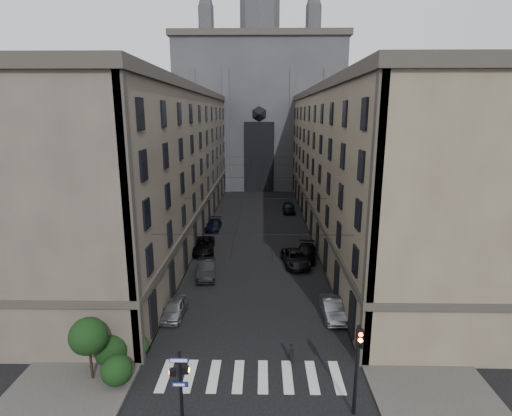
{
  "coord_description": "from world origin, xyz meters",
  "views": [
    {
      "loc": [
        0.67,
        -16.3,
        15.65
      ],
      "look_at": [
        0.18,
        13.92,
        8.45
      ],
      "focal_mm": 28.0,
      "sensor_mm": 36.0,
      "label": 1
    }
  ],
  "objects_px": {
    "car_left_near": "(175,309)",
    "car_right_near": "(332,309)",
    "pedestrian_signal_left": "(180,380)",
    "car_left_far": "(213,225)",
    "car_right_midfar": "(306,253)",
    "pedestrian": "(291,352)",
    "car_right_far": "(289,208)",
    "car_right_midnear": "(295,258)",
    "car_left_midfar": "(203,245)",
    "car_left_midnear": "(206,269)",
    "gothic_tower": "(260,103)",
    "traffic_light_right": "(357,360)"
  },
  "relations": [
    {
      "from": "car_right_midfar",
      "to": "car_right_far",
      "type": "bearing_deg",
      "value": 99.45
    },
    {
      "from": "car_left_midfar",
      "to": "car_right_near",
      "type": "height_order",
      "value": "car_left_midfar"
    },
    {
      "from": "pedestrian",
      "to": "car_right_midnear",
      "type": "bearing_deg",
      "value": -18.79
    },
    {
      "from": "car_left_midfar",
      "to": "car_right_midfar",
      "type": "distance_m",
      "value": 11.94
    },
    {
      "from": "car_left_far",
      "to": "car_right_midfar",
      "type": "height_order",
      "value": "car_right_midfar"
    },
    {
      "from": "car_right_near",
      "to": "gothic_tower",
      "type": "bearing_deg",
      "value": 93.85
    },
    {
      "from": "pedestrian_signal_left",
      "to": "car_right_near",
      "type": "bearing_deg",
      "value": 48.29
    },
    {
      "from": "traffic_light_right",
      "to": "car_right_midfar",
      "type": "height_order",
      "value": "traffic_light_right"
    },
    {
      "from": "pedestrian_signal_left",
      "to": "car_left_midfar",
      "type": "relative_size",
      "value": 0.7
    },
    {
      "from": "car_left_far",
      "to": "car_right_far",
      "type": "height_order",
      "value": "car_right_far"
    },
    {
      "from": "traffic_light_right",
      "to": "car_right_midfar",
      "type": "relative_size",
      "value": 1.04
    },
    {
      "from": "car_left_midfar",
      "to": "car_left_midnear",
      "type": "bearing_deg",
      "value": -83.79
    },
    {
      "from": "traffic_light_right",
      "to": "car_left_near",
      "type": "xyz_separation_m",
      "value": [
        -11.8,
        10.37,
        -2.62
      ]
    },
    {
      "from": "car_left_far",
      "to": "car_left_midnear",
      "type": "bearing_deg",
      "value": -84.03
    },
    {
      "from": "car_left_midnear",
      "to": "car_left_far",
      "type": "bearing_deg",
      "value": 88.29
    },
    {
      "from": "car_left_midnear",
      "to": "car_right_midnear",
      "type": "xyz_separation_m",
      "value": [
        8.99,
        3.2,
        -0.06
      ]
    },
    {
      "from": "car_right_midnear",
      "to": "car_right_far",
      "type": "relative_size",
      "value": 1.15
    },
    {
      "from": "car_left_far",
      "to": "car_right_midfar",
      "type": "xyz_separation_m",
      "value": [
        11.57,
        -11.14,
        0.04
      ]
    },
    {
      "from": "car_left_midnear",
      "to": "pedestrian",
      "type": "xyz_separation_m",
      "value": [
        7.37,
        -13.77,
        -0.04
      ]
    },
    {
      "from": "car_left_midnear",
      "to": "car_right_near",
      "type": "relative_size",
      "value": 1.15
    },
    {
      "from": "car_right_near",
      "to": "car_right_far",
      "type": "height_order",
      "value": "car_right_far"
    },
    {
      "from": "car_left_near",
      "to": "car_right_midfar",
      "type": "height_order",
      "value": "car_right_midfar"
    },
    {
      "from": "traffic_light_right",
      "to": "car_right_near",
      "type": "bearing_deg",
      "value": 86.72
    },
    {
      "from": "car_left_far",
      "to": "car_right_far",
      "type": "relative_size",
      "value": 0.99
    },
    {
      "from": "car_left_midfar",
      "to": "car_right_midnear",
      "type": "height_order",
      "value": "car_left_midfar"
    },
    {
      "from": "gothic_tower",
      "to": "car_right_near",
      "type": "relative_size",
      "value": 13.53
    },
    {
      "from": "car_left_far",
      "to": "car_left_midfar",
      "type": "bearing_deg",
      "value": -89.51
    },
    {
      "from": "car_left_far",
      "to": "car_right_near",
      "type": "bearing_deg",
      "value": -61.39
    },
    {
      "from": "pedestrian_signal_left",
      "to": "car_right_midfar",
      "type": "xyz_separation_m",
      "value": [
        9.06,
        23.74,
        -1.6
      ]
    },
    {
      "from": "car_right_far",
      "to": "car_left_far",
      "type": "bearing_deg",
      "value": -136.38
    },
    {
      "from": "car_left_far",
      "to": "car_right_midnear",
      "type": "bearing_deg",
      "value": -50.14
    },
    {
      "from": "traffic_light_right",
      "to": "car_left_far",
      "type": "height_order",
      "value": "traffic_light_right"
    },
    {
      "from": "car_left_far",
      "to": "pedestrian",
      "type": "xyz_separation_m",
      "value": [
        8.6,
        -29.94,
        0.1
      ]
    },
    {
      "from": "car_left_near",
      "to": "car_right_midfar",
      "type": "bearing_deg",
      "value": 49.87
    },
    {
      "from": "car_left_far",
      "to": "car_right_far",
      "type": "bearing_deg",
      "value": 44.19
    },
    {
      "from": "car_right_near",
      "to": "traffic_light_right",
      "type": "bearing_deg",
      "value": -95.09
    },
    {
      "from": "car_right_midnear",
      "to": "pedestrian",
      "type": "height_order",
      "value": "pedestrian"
    },
    {
      "from": "car_right_near",
      "to": "car_left_midnear",
      "type": "bearing_deg",
      "value": 142.79
    },
    {
      "from": "pedestrian_signal_left",
      "to": "car_left_far",
      "type": "distance_m",
      "value": 35.01
    },
    {
      "from": "gothic_tower",
      "to": "car_right_midnear",
      "type": "distance_m",
      "value": 54.45
    },
    {
      "from": "car_left_midfar",
      "to": "car_right_midfar",
      "type": "xyz_separation_m",
      "value": [
        11.74,
        -2.14,
        -0.07
      ]
    },
    {
      "from": "car_left_near",
      "to": "car_right_near",
      "type": "relative_size",
      "value": 0.91
    },
    {
      "from": "car_left_midfar",
      "to": "car_right_far",
      "type": "height_order",
      "value": "car_right_far"
    },
    {
      "from": "car_right_midfar",
      "to": "car_right_far",
      "type": "xyz_separation_m",
      "value": [
        -0.59,
        21.23,
        0.08
      ]
    },
    {
      "from": "car_left_far",
      "to": "car_right_midfar",
      "type": "relative_size",
      "value": 0.94
    },
    {
      "from": "car_left_near",
      "to": "car_left_midnear",
      "type": "xyz_separation_m",
      "value": [
        1.41,
        7.92,
        0.15
      ]
    },
    {
      "from": "pedestrian",
      "to": "car_right_far",
      "type": "bearing_deg",
      "value": -16.73
    },
    {
      "from": "car_right_far",
      "to": "car_left_midnear",
      "type": "bearing_deg",
      "value": -109.34
    },
    {
      "from": "pedestrian_signal_left",
      "to": "car_right_midfar",
      "type": "height_order",
      "value": "pedestrian_signal_left"
    },
    {
      "from": "car_left_midfar",
      "to": "car_right_midnear",
      "type": "relative_size",
      "value": 1.05
    }
  ]
}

